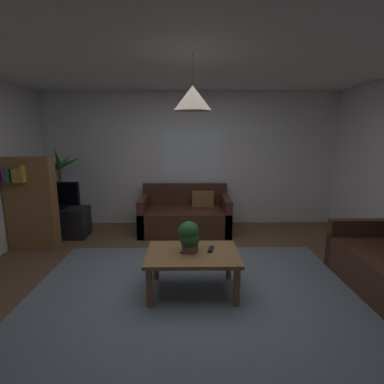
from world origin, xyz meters
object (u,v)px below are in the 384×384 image
object	(u,v)px
coffee_table	(193,259)
potted_palm_corner	(61,195)
couch_under_window	(185,216)
bookshelf_corner	(31,203)
remote_on_table_0	(211,249)
pendant_lamp	(193,98)
book_on_table_0	(188,251)
potted_plant_on_table	(189,235)
tv	(58,195)
tv_stand	(61,222)

from	to	relation	value
coffee_table	potted_palm_corner	bearing A→B (deg)	136.47
couch_under_window	bookshelf_corner	xyz separation A→B (m)	(-2.30, -0.77, 0.45)
coffee_table	remote_on_table_0	bearing A→B (deg)	17.57
potted_palm_corner	pendant_lamp	bearing A→B (deg)	-43.53
coffee_table	book_on_table_0	xyz separation A→B (m)	(-0.05, 0.01, 0.08)
remote_on_table_0	potted_plant_on_table	world-z (taller)	potted_plant_on_table
coffee_table	potted_palm_corner	distance (m)	3.25
remote_on_table_0	pendant_lamp	xyz separation A→B (m)	(-0.20, -0.06, 1.60)
potted_plant_on_table	pendant_lamp	world-z (taller)	pendant_lamp
tv	pendant_lamp	world-z (taller)	pendant_lamp
remote_on_table_0	potted_palm_corner	xyz separation A→B (m)	(-2.55, 2.17, 0.16)
book_on_table_0	coffee_table	bearing A→B (deg)	-8.40
book_on_table_0	tv	size ratio (longest dim) A/B	0.21
coffee_table	couch_under_window	bearing A→B (deg)	92.76
tv_stand	pendant_lamp	bearing A→B (deg)	-39.30
couch_under_window	tv	size ratio (longest dim) A/B	2.21
book_on_table_0	remote_on_table_0	bearing A→B (deg)	12.56
book_on_table_0	pendant_lamp	distance (m)	1.60
book_on_table_0	potted_plant_on_table	xyz separation A→B (m)	(0.02, 0.03, 0.18)
couch_under_window	tv_stand	distance (m)	2.13
tv_stand	tv	distance (m)	0.48
couch_under_window	bookshelf_corner	size ratio (longest dim) A/B	1.12
potted_plant_on_table	tv	world-z (taller)	tv
remote_on_table_0	tv_stand	bearing A→B (deg)	157.88
coffee_table	potted_plant_on_table	size ratio (longest dim) A/B	2.94
couch_under_window	remote_on_table_0	distance (m)	2.03
tv_stand	bookshelf_corner	world-z (taller)	bookshelf_corner
potted_plant_on_table	tv_stand	bearing A→B (deg)	140.81
remote_on_table_0	bookshelf_corner	world-z (taller)	bookshelf_corner
coffee_table	book_on_table_0	distance (m)	0.10
tv	remote_on_table_0	bearing A→B (deg)	-35.54
tv	bookshelf_corner	bearing A→B (deg)	-110.58
remote_on_table_0	potted_palm_corner	world-z (taller)	potted_palm_corner
couch_under_window	bookshelf_corner	bearing A→B (deg)	-161.54
book_on_table_0	tv	bearing A→B (deg)	140.49
coffee_table	potted_palm_corner	xyz separation A→B (m)	(-2.35, 2.23, 0.24)
remote_on_table_0	potted_plant_on_table	bearing A→B (deg)	-159.18
potted_plant_on_table	potted_palm_corner	size ratio (longest dim) A/B	0.22
potted_palm_corner	bookshelf_corner	bearing A→B (deg)	-93.00
coffee_table	tv	distance (m)	2.87
couch_under_window	pendant_lamp	size ratio (longest dim) A/B	2.84
potted_plant_on_table	tv	distance (m)	2.80
couch_under_window	pendant_lamp	distance (m)	2.74
potted_palm_corner	bookshelf_corner	world-z (taller)	potted_palm_corner
tv_stand	tv	bearing A→B (deg)	-90.00
remote_on_table_0	tv	distance (m)	2.98
potted_plant_on_table	book_on_table_0	bearing A→B (deg)	-122.68
remote_on_table_0	tv	size ratio (longest dim) A/B	0.22
coffee_table	potted_plant_on_table	xyz separation A→B (m)	(-0.03, 0.03, 0.26)
couch_under_window	tv_stand	xyz separation A→B (m)	(-2.12, -0.25, -0.02)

